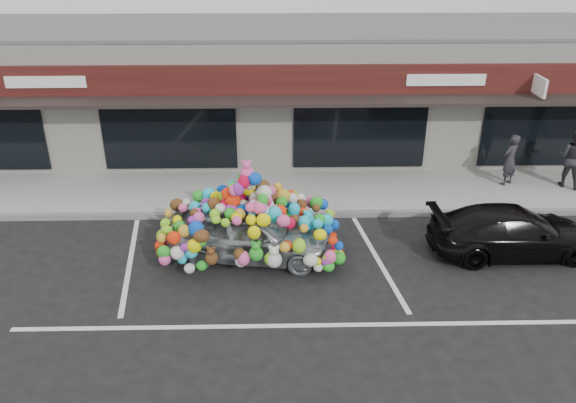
{
  "coord_description": "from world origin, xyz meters",
  "views": [
    {
      "loc": [
        0.36,
        -11.41,
        7.2
      ],
      "look_at": [
        0.64,
        1.4,
        1.01
      ],
      "focal_mm": 35.0,
      "sensor_mm": 36.0,
      "label": 1
    }
  ],
  "objects_px": {
    "toy_car": "(250,226)",
    "pedestrian_a": "(510,160)",
    "black_sedan": "(514,232)",
    "pedestrian_b": "(573,157)"
  },
  "relations": [
    {
      "from": "pedestrian_a",
      "to": "pedestrian_b",
      "type": "bearing_deg",
      "value": 138.05
    },
    {
      "from": "toy_car",
      "to": "pedestrian_a",
      "type": "relative_size",
      "value": 2.8
    },
    {
      "from": "toy_car",
      "to": "black_sedan",
      "type": "height_order",
      "value": "toy_car"
    },
    {
      "from": "toy_car",
      "to": "pedestrian_b",
      "type": "relative_size",
      "value": 2.41
    },
    {
      "from": "pedestrian_a",
      "to": "toy_car",
      "type": "bearing_deg",
      "value": -9.89
    },
    {
      "from": "toy_car",
      "to": "pedestrian_b",
      "type": "xyz_separation_m",
      "value": [
        9.54,
        3.68,
        0.24
      ]
    },
    {
      "from": "toy_car",
      "to": "black_sedan",
      "type": "relative_size",
      "value": 1.09
    },
    {
      "from": "black_sedan",
      "to": "pedestrian_b",
      "type": "xyz_separation_m",
      "value": [
        3.12,
        3.65,
        0.49
      ]
    },
    {
      "from": "black_sedan",
      "to": "pedestrian_a",
      "type": "relative_size",
      "value": 2.56
    },
    {
      "from": "black_sedan",
      "to": "pedestrian_a",
      "type": "xyz_separation_m",
      "value": [
        1.31,
        3.83,
        0.36
      ]
    }
  ]
}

